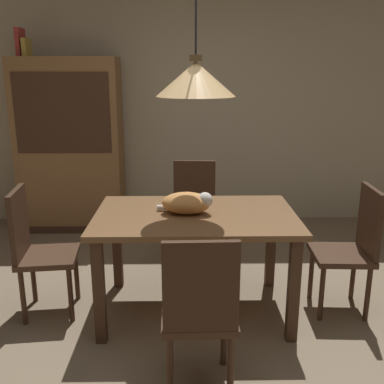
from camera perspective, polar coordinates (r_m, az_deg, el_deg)
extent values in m
plane|color=#847056|center=(3.00, -0.07, -19.48)|extent=(10.00, 10.00, 0.00)
cube|color=beige|center=(5.12, -0.50, 12.38)|extent=(6.40, 0.10, 2.90)
cube|color=brown|center=(3.11, 0.44, -3.11)|extent=(1.40, 0.90, 0.04)
cube|color=#472D1E|center=(2.95, -11.84, -12.46)|extent=(0.07, 0.07, 0.71)
cube|color=#472D1E|center=(2.98, 12.91, -12.24)|extent=(0.07, 0.07, 0.71)
cube|color=#472D1E|center=(3.64, -9.57, -6.77)|extent=(0.07, 0.07, 0.71)
cube|color=#472D1E|center=(3.67, 10.09, -6.65)|extent=(0.07, 0.07, 0.71)
cube|color=#472D1E|center=(3.36, -17.95, -7.90)|extent=(0.44, 0.44, 0.04)
cube|color=#40291B|center=(3.31, -21.38, -3.76)|extent=(0.08, 0.38, 0.48)
cylinder|color=#472D1E|center=(3.28, -15.34, -12.59)|extent=(0.04, 0.04, 0.41)
cylinder|color=#472D1E|center=(3.57, -14.62, -10.20)|extent=(0.04, 0.04, 0.41)
cylinder|color=#472D1E|center=(3.35, -20.89, -12.52)|extent=(0.04, 0.04, 0.41)
cylinder|color=#472D1E|center=(3.63, -19.72, -10.20)|extent=(0.04, 0.04, 0.41)
cube|color=#472D1E|center=(2.50, 0.86, -15.51)|extent=(0.41, 0.41, 0.04)
cube|color=#40291B|center=(2.22, 1.14, -12.12)|extent=(0.38, 0.05, 0.48)
cylinder|color=#472D1E|center=(2.77, 4.12, -17.71)|extent=(0.04, 0.04, 0.41)
cylinder|color=#472D1E|center=(2.75, -2.85, -17.88)|extent=(0.04, 0.04, 0.41)
cylinder|color=#472D1E|center=(2.51, 4.98, -21.68)|extent=(0.04, 0.04, 0.41)
cylinder|color=#472D1E|center=(2.49, -2.91, -21.91)|extent=(0.04, 0.04, 0.41)
cube|color=#472D1E|center=(3.96, 0.17, -3.57)|extent=(0.43, 0.43, 0.04)
cube|color=#40291B|center=(4.06, 0.31, 0.73)|extent=(0.38, 0.06, 0.48)
cylinder|color=#472D1E|center=(3.90, -2.32, -7.41)|extent=(0.04, 0.04, 0.41)
cylinder|color=#472D1E|center=(3.89, 2.42, -7.51)|extent=(0.04, 0.04, 0.41)
cylinder|color=#472D1E|center=(4.20, -1.90, -5.73)|extent=(0.04, 0.04, 0.41)
cylinder|color=#472D1E|center=(4.18, 2.49, -5.82)|extent=(0.04, 0.04, 0.41)
cube|color=#472D1E|center=(3.40, 18.57, -7.66)|extent=(0.42, 0.42, 0.04)
cube|color=#40291B|center=(3.37, 21.88, -3.47)|extent=(0.05, 0.38, 0.48)
cylinder|color=#472D1E|center=(3.59, 15.06, -10.06)|extent=(0.04, 0.04, 0.41)
cylinder|color=#472D1E|center=(3.31, 16.31, -12.40)|extent=(0.04, 0.04, 0.41)
cylinder|color=#472D1E|center=(3.68, 19.99, -9.86)|extent=(0.04, 0.04, 0.41)
cylinder|color=#472D1E|center=(3.41, 21.64, -12.10)|extent=(0.04, 0.04, 0.41)
ellipsoid|color=#E59951|center=(3.08, -0.73, -1.42)|extent=(0.35, 0.24, 0.15)
sphere|color=white|center=(3.06, 1.66, -1.06)|extent=(0.11, 0.11, 0.11)
cylinder|color=white|center=(3.15, -2.89, -1.98)|extent=(0.18, 0.04, 0.04)
cone|color=#E5B775|center=(2.95, 0.48, 14.31)|extent=(0.52, 0.52, 0.22)
cylinder|color=#513D23|center=(2.95, 0.49, 16.83)|extent=(0.08, 0.08, 0.04)
cube|color=olive|center=(5.01, -15.36, 5.72)|extent=(1.10, 0.44, 1.85)
cube|color=#472D1E|center=(4.75, -16.33, 9.67)|extent=(0.97, 0.01, 0.81)
cube|color=#472D1E|center=(5.22, -14.68, -3.89)|extent=(1.12, 0.45, 0.08)
cube|color=#B73833|center=(5.08, -21.17, 17.48)|extent=(0.04, 0.22, 0.28)
cube|color=gold|center=(5.06, -20.48, 16.98)|extent=(0.04, 0.20, 0.18)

